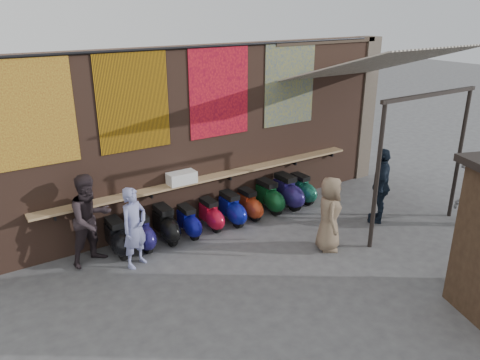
{
  "coord_description": "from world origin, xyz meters",
  "views": [
    {
      "loc": [
        -5.05,
        -6.39,
        4.79
      ],
      "look_at": [
        -0.0,
        1.2,
        1.38
      ],
      "focal_mm": 35.0,
      "sensor_mm": 36.0,
      "label": 1
    }
  ],
  "objects_px": {
    "scooter_stool_0": "(117,238)",
    "shopper_grey": "(471,192)",
    "shelf_box": "(182,178)",
    "scooter_stool_1": "(142,232)",
    "scooter_stool_5": "(231,209)",
    "scooter_stool_6": "(249,204)",
    "scooter_stool_7": "(269,197)",
    "scooter_stool_9": "(302,189)",
    "scooter_stool_8": "(287,192)",
    "diner_left": "(134,227)",
    "diner_right": "(91,220)",
    "scooter_stool_3": "(188,222)",
    "scooter_stool_2": "(165,224)",
    "scooter_stool_4": "(211,215)",
    "shopper_tan": "(329,214)",
    "shopper_navy": "(381,185)"
  },
  "relations": [
    {
      "from": "scooter_stool_6",
      "to": "diner_right",
      "type": "bearing_deg",
      "value": -179.97
    },
    {
      "from": "scooter_stool_3",
      "to": "scooter_stool_4",
      "type": "bearing_deg",
      "value": 4.48
    },
    {
      "from": "scooter_stool_4",
      "to": "scooter_stool_5",
      "type": "relative_size",
      "value": 0.92
    },
    {
      "from": "scooter_stool_0",
      "to": "scooter_stool_7",
      "type": "bearing_deg",
      "value": 0.01
    },
    {
      "from": "scooter_stool_4",
      "to": "scooter_stool_9",
      "type": "bearing_deg",
      "value": 0.73
    },
    {
      "from": "scooter_stool_3",
      "to": "scooter_stool_7",
      "type": "xyz_separation_m",
      "value": [
        2.26,
        0.08,
        0.05
      ]
    },
    {
      "from": "scooter_stool_6",
      "to": "shopper_grey",
      "type": "bearing_deg",
      "value": -37.41
    },
    {
      "from": "scooter_stool_0",
      "to": "shopper_navy",
      "type": "relative_size",
      "value": 0.44
    },
    {
      "from": "scooter_stool_0",
      "to": "scooter_stool_3",
      "type": "xyz_separation_m",
      "value": [
        1.58,
        -0.08,
        -0.04
      ]
    },
    {
      "from": "scooter_stool_6",
      "to": "scooter_stool_9",
      "type": "height_order",
      "value": "scooter_stool_9"
    },
    {
      "from": "shelf_box",
      "to": "scooter_stool_5",
      "type": "relative_size",
      "value": 0.8
    },
    {
      "from": "scooter_stool_0",
      "to": "scooter_stool_9",
      "type": "height_order",
      "value": "scooter_stool_0"
    },
    {
      "from": "scooter_stool_2",
      "to": "scooter_stool_4",
      "type": "relative_size",
      "value": 1.12
    },
    {
      "from": "shelf_box",
      "to": "scooter_stool_7",
      "type": "height_order",
      "value": "shelf_box"
    },
    {
      "from": "shelf_box",
      "to": "scooter_stool_1",
      "type": "height_order",
      "value": "shelf_box"
    },
    {
      "from": "shelf_box",
      "to": "shopper_navy",
      "type": "distance_m",
      "value": 4.57
    },
    {
      "from": "scooter_stool_3",
      "to": "diner_right",
      "type": "relative_size",
      "value": 0.39
    },
    {
      "from": "shelf_box",
      "to": "scooter_stool_5",
      "type": "distance_m",
      "value": 1.42
    },
    {
      "from": "diner_right",
      "to": "shopper_grey",
      "type": "xyz_separation_m",
      "value": [
        7.74,
        -3.08,
        -0.12
      ]
    },
    {
      "from": "scooter_stool_5",
      "to": "shopper_tan",
      "type": "distance_m",
      "value": 2.39
    },
    {
      "from": "scooter_stool_6",
      "to": "shopper_grey",
      "type": "distance_m",
      "value": 5.09
    },
    {
      "from": "scooter_stool_5",
      "to": "diner_right",
      "type": "bearing_deg",
      "value": 179.16
    },
    {
      "from": "scooter_stool_3",
      "to": "diner_left",
      "type": "height_order",
      "value": "diner_left"
    },
    {
      "from": "scooter_stool_0",
      "to": "diner_left",
      "type": "height_order",
      "value": "diner_left"
    },
    {
      "from": "scooter_stool_2",
      "to": "scooter_stool_8",
      "type": "relative_size",
      "value": 0.92
    },
    {
      "from": "scooter_stool_1",
      "to": "scooter_stool_7",
      "type": "distance_m",
      "value": 3.33
    },
    {
      "from": "scooter_stool_3",
      "to": "scooter_stool_8",
      "type": "relative_size",
      "value": 0.81
    },
    {
      "from": "scooter_stool_3",
      "to": "shopper_tan",
      "type": "xyz_separation_m",
      "value": [
        2.15,
        -2.11,
        0.45
      ]
    },
    {
      "from": "shelf_box",
      "to": "diner_left",
      "type": "bearing_deg",
      "value": -149.41
    },
    {
      "from": "scooter_stool_7",
      "to": "scooter_stool_9",
      "type": "distance_m",
      "value": 1.06
    },
    {
      "from": "scooter_stool_0",
      "to": "scooter_stool_9",
      "type": "xyz_separation_m",
      "value": [
        4.9,
        0.01,
        -0.01
      ]
    },
    {
      "from": "scooter_stool_1",
      "to": "shopper_grey",
      "type": "bearing_deg",
      "value": -24.52
    },
    {
      "from": "scooter_stool_5",
      "to": "scooter_stool_6",
      "type": "bearing_deg",
      "value": 5.24
    },
    {
      "from": "scooter_stool_9",
      "to": "scooter_stool_7",
      "type": "bearing_deg",
      "value": -179.72
    },
    {
      "from": "scooter_stool_8",
      "to": "scooter_stool_7",
      "type": "bearing_deg",
      "value": 175.46
    },
    {
      "from": "scooter_stool_6",
      "to": "shopper_navy",
      "type": "relative_size",
      "value": 0.41
    },
    {
      "from": "shopper_navy",
      "to": "shopper_tan",
      "type": "xyz_separation_m",
      "value": [
        -1.94,
        -0.34,
        -0.1
      ]
    },
    {
      "from": "shelf_box",
      "to": "scooter_stool_2",
      "type": "xyz_separation_m",
      "value": [
        -0.57,
        -0.28,
        -0.86
      ]
    },
    {
      "from": "scooter_stool_0",
      "to": "shopper_tan",
      "type": "xyz_separation_m",
      "value": [
        3.74,
        -2.18,
        0.42
      ]
    },
    {
      "from": "scooter_stool_0",
      "to": "shopper_grey",
      "type": "bearing_deg",
      "value": -23.15
    },
    {
      "from": "scooter_stool_5",
      "to": "shopper_navy",
      "type": "relative_size",
      "value": 0.44
    },
    {
      "from": "diner_left",
      "to": "shopper_navy",
      "type": "height_order",
      "value": "shopper_navy"
    },
    {
      "from": "scooter_stool_3",
      "to": "scooter_stool_8",
      "type": "height_order",
      "value": "scooter_stool_8"
    },
    {
      "from": "shelf_box",
      "to": "scooter_stool_0",
      "type": "bearing_deg",
      "value": -170.57
    },
    {
      "from": "shelf_box",
      "to": "diner_left",
      "type": "relative_size",
      "value": 0.39
    },
    {
      "from": "scooter_stool_9",
      "to": "shopper_tan",
      "type": "height_order",
      "value": "shopper_tan"
    },
    {
      "from": "scooter_stool_5",
      "to": "scooter_stool_8",
      "type": "distance_m",
      "value": 1.68
    },
    {
      "from": "diner_right",
      "to": "shopper_navy",
      "type": "xyz_separation_m",
      "value": [
        6.16,
        -1.82,
        -0.03
      ]
    },
    {
      "from": "scooter_stool_8",
      "to": "diner_left",
      "type": "bearing_deg",
      "value": -172.47
    },
    {
      "from": "scooter_stool_0",
      "to": "scooter_stool_8",
      "type": "relative_size",
      "value": 0.89
    }
  ]
}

